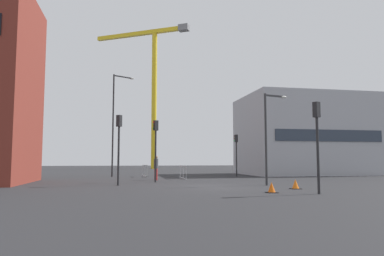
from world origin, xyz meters
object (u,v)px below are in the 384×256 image
traffic_light_corner (317,132)px  traffic_light_crosswalk (236,148)px  traffic_light_median (119,138)px  traffic_cone_on_verge (295,185)px  streetlamp_short (269,129)px  traffic_cone_orange (272,188)px  traffic_light_far (156,141)px  pedestrian_walking (156,166)px  streetlamp_tall (115,117)px  construction_crane (152,75)px

traffic_light_corner → traffic_light_crosswalk: (1.67, 17.03, -0.18)m
traffic_light_median → traffic_cone_on_verge: size_ratio=8.38×
traffic_light_median → traffic_light_crosswalk: bearing=42.6°
traffic_light_median → traffic_cone_on_verge: traffic_light_median is taller
streetlamp_short → traffic_cone_orange: size_ratio=11.40×
traffic_cone_on_verge → traffic_cone_orange: size_ratio=1.03×
traffic_cone_on_verge → traffic_cone_orange: 2.82m
traffic_light_corner → streetlamp_short: bearing=89.0°
streetlamp_short → traffic_light_median: 9.16m
traffic_light_median → traffic_cone_orange: traffic_light_median is taller
traffic_light_median → traffic_cone_orange: size_ratio=8.66×
traffic_light_median → traffic_light_far: bearing=46.8°
traffic_light_crosswalk → pedestrian_walking: (-7.82, -4.45, -1.51)m
streetlamp_tall → streetlamp_short: size_ratio=1.69×
construction_crane → traffic_light_median: size_ratio=5.93×
streetlamp_short → traffic_cone_on_verge: streetlamp_short is taller
traffic_light_corner → pedestrian_walking: (-6.15, 12.58, -1.69)m
streetlamp_tall → pedestrian_walking: bearing=-62.7°
construction_crane → streetlamp_tall: size_ratio=2.67×
construction_crane → traffic_light_far: 41.25m
traffic_light_crosswalk → traffic_light_far: 10.78m
traffic_light_corner → traffic_cone_on_verge: (0.31, 2.86, -2.55)m
pedestrian_walking → traffic_cone_orange: 12.38m
traffic_cone_orange → traffic_light_median: bearing=138.4°
pedestrian_walking → traffic_cone_on_verge: size_ratio=3.67×
construction_crane → streetlamp_tall: bearing=-100.8°
streetlamp_short → traffic_light_crosswalk: 11.45m
traffic_light_far → pedestrian_walking: size_ratio=2.29×
traffic_light_median → traffic_cone_on_verge: 10.56m
traffic_light_median → pedestrian_walking: bearing=62.4°
streetlamp_tall → traffic_cone_on_verge: 19.37m
construction_crane → traffic_cone_orange: construction_crane is taller
streetlamp_short → traffic_light_corner: bearing=-91.0°
streetlamp_tall → traffic_light_crosswalk: bearing=-9.1°
streetlamp_short → traffic_light_crosswalk: streetlamp_short is taller
streetlamp_short → pedestrian_walking: streetlamp_short is taller
construction_crane → pedestrian_walking: bearing=-94.0°
streetlamp_short → traffic_light_median: size_ratio=1.32×
construction_crane → traffic_light_corner: (3.65, -48.72, -13.83)m
construction_crane → traffic_light_crosswalk: bearing=-80.5°
traffic_light_far → traffic_cone_on_verge: 10.12m
traffic_light_corner → traffic_light_median: traffic_light_median is taller
construction_crane → streetlamp_tall: (-5.71, -29.92, -11.15)m
construction_crane → traffic_light_median: 43.96m
traffic_light_far → streetlamp_short: bearing=-32.8°
traffic_light_median → traffic_light_corner: bearing=-39.4°
streetlamp_short → streetlamp_tall: bearing=125.9°
traffic_light_crosswalk → traffic_cone_orange: 16.57m
streetlamp_short → traffic_cone_orange: (-1.92, -4.71, -3.16)m
traffic_light_median → streetlamp_tall: bearing=92.3°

